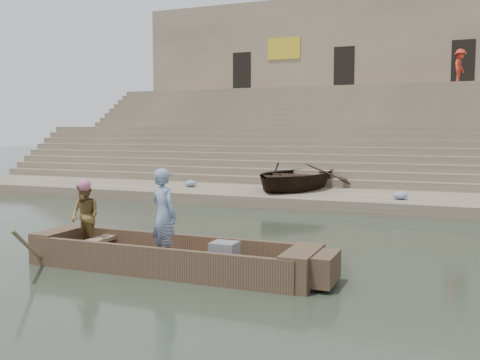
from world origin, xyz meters
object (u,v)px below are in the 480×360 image
Objects in this scene: television at (224,253)px; pedestrian at (460,66)px; rowing_man at (85,216)px; main_rowboat at (170,264)px; beached_rowboat at (293,176)px; standing_man at (164,215)px.

pedestrian reaches higher than television.
television is (3.10, -0.08, -0.48)m from rowing_man.
rowing_man is at bearing 178.48° from television.
main_rowboat is at bearing 180.00° from television.
main_rowboat is at bearing -77.56° from beached_rowboat.
television is 0.10× the size of beached_rowboat.
main_rowboat is 24.81m from pedestrian.
beached_rowboat is 15.01m from pedestrian.
standing_man is 0.35× the size of beached_rowboat.
beached_rowboat is at bearing 96.17° from rowing_man.
pedestrian reaches higher than main_rowboat.
standing_man is at bearing -170.62° from television.
rowing_man is 2.94× the size of television.
standing_man is 10.89m from beached_rowboat.
main_rowboat is 1.14m from television.
pedestrian is at bearing 78.18° from main_rowboat.
standing_man is (-0.02, -0.19, 0.97)m from main_rowboat.
pedestrian is at bearing -77.41° from standing_man.
television is at bearing 0.00° from main_rowboat.
pedestrian reaches higher than rowing_man.
standing_man is 1.31m from television.
pedestrian is (4.93, 23.56, 6.01)m from main_rowboat.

